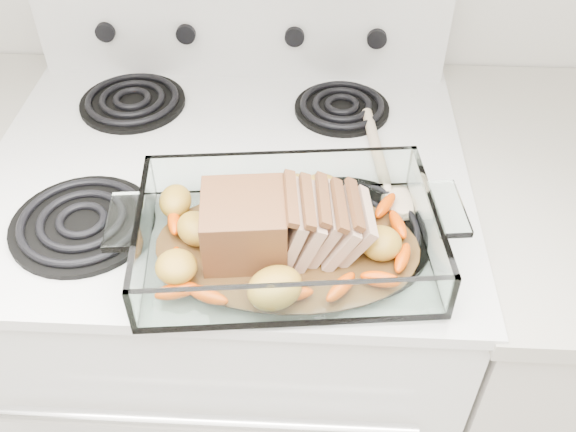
{
  "coord_description": "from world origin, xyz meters",
  "views": [
    {
      "loc": [
        0.14,
        0.84,
        1.59
      ],
      "look_at": [
        0.11,
        1.47,
        0.99
      ],
      "focal_mm": 40.0,
      "sensor_mm": 36.0,
      "label": 1
    }
  ],
  "objects_px": {
    "counter_right": "(557,348)",
    "baking_dish": "(287,241)",
    "electric_range": "(240,330)",
    "pork_roast": "(271,224)"
  },
  "relations": [
    {
      "from": "counter_right",
      "to": "baking_dish",
      "type": "xyz_separation_m",
      "value": [
        -0.55,
        -0.2,
        0.5
      ]
    },
    {
      "from": "baking_dish",
      "to": "pork_roast",
      "type": "xyz_separation_m",
      "value": [
        -0.02,
        0.0,
        0.03
      ]
    },
    {
      "from": "counter_right",
      "to": "baking_dish",
      "type": "relative_size",
      "value": 2.36
    },
    {
      "from": "baking_dish",
      "to": "pork_roast",
      "type": "distance_m",
      "value": 0.04
    },
    {
      "from": "electric_range",
      "to": "counter_right",
      "type": "bearing_deg",
      "value": -0.1
    },
    {
      "from": "pork_roast",
      "to": "electric_range",
      "type": "bearing_deg",
      "value": 116.7
    },
    {
      "from": "counter_right",
      "to": "electric_range",
      "type": "bearing_deg",
      "value": 179.9
    },
    {
      "from": "baking_dish",
      "to": "electric_range",
      "type": "bearing_deg",
      "value": 112.07
    },
    {
      "from": "baking_dish",
      "to": "pork_roast",
      "type": "relative_size",
      "value": 1.74
    },
    {
      "from": "electric_range",
      "to": "baking_dish",
      "type": "bearing_deg",
      "value": -61.69
    }
  ]
}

